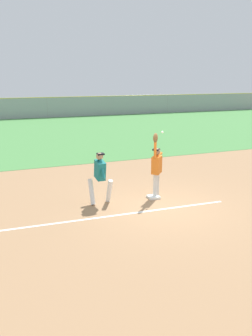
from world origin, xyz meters
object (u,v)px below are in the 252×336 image
first_base (153,197)px  runner (100,175)px  parked_car_blue (27,108)px  fielder (157,166)px  parked_car_white (114,105)px  baseball (162,132)px  parked_car_red (73,107)px

first_base → runner: 2.09m
runner → parked_car_blue: runner is taller
fielder → runner: size_ratio=1.33×
fielder → runner: fielder is taller
first_base → parked_car_white: parked_car_white is taller
baseball → parked_car_white: size_ratio=0.02×
parked_car_blue → parked_car_white: (10.28, 0.36, 0.00)m
first_base → baseball: size_ratio=5.14×
runner → first_base: bearing=-7.7°
first_base → fielder: (0.14, 0.11, 1.08)m
baseball → parked_car_blue: bearing=94.3°
parked_car_blue → parked_car_red: (5.25, 0.10, 0.00)m
baseball → first_base: bearing=-156.0°
baseball → parked_car_blue: baseball is taller
parked_car_red → parked_car_white: bearing=6.1°
runner → baseball: baseball is taller
first_base → parked_car_white: 30.69m
fielder → first_base: bearing=79.7°
parked_car_red → parked_car_blue: bearing=-175.8°
parked_car_blue → parked_car_red: bearing=4.2°
parked_car_red → first_base: bearing=-93.5°
baseball → parked_car_white: (8.10, 29.34, -1.59)m
parked_car_white → parked_car_blue: bearing=178.6°
fielder → parked_car_blue: fielder is taller
runner → parked_car_white: runner is taller
baseball → parked_car_red: baseball is taller
baseball → parked_car_blue: (-2.18, 28.98, -1.59)m
first_base → parked_car_red: bearing=83.3°
first_base → baseball: (0.36, 0.16, 2.22)m
fielder → parked_car_white: 30.54m
fielder → parked_car_white: size_ratio=0.51×
parked_car_blue → first_base: bearing=-83.3°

